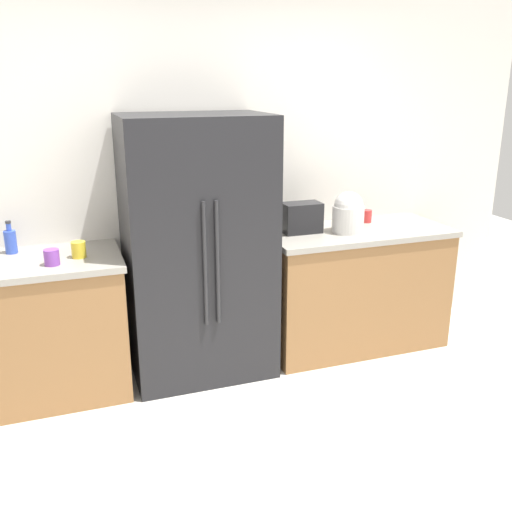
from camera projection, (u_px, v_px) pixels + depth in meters
ground_plane at (292, 482)px, 2.92m from camera, size 10.45×10.45×0.00m
kitchen_back_panel at (202, 153)px, 4.04m from camera, size 5.22×0.10×2.97m
counter_left at (12, 332)px, 3.57m from camera, size 1.40×0.67×0.92m
counter_right at (353, 287)px, 4.34m from camera, size 1.39×0.67×0.92m
refrigerator at (198, 249)px, 3.81m from camera, size 0.96×0.68×1.78m
toaster at (302, 218)px, 4.08m from camera, size 0.28×0.16×0.22m
rice_cooker at (348, 213)px, 4.08m from camera, size 0.23×0.23×0.30m
bottle_a at (10, 241)px, 3.60m from camera, size 0.07×0.07×0.21m
cup_a at (79, 250)px, 3.52m from camera, size 0.09×0.09×0.10m
cup_c at (52, 257)px, 3.37m from camera, size 0.09×0.09×0.10m
cup_d at (367, 216)px, 4.38m from camera, size 0.08×0.08×0.10m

